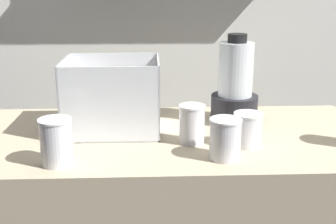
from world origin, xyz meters
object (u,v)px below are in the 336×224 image
(blender_pitcher, at_px, (235,88))
(juice_cup_mango_right, at_px, (248,131))
(carrot_display_bin, at_px, (114,109))
(juice_cup_orange_far_left, at_px, (57,145))
(juice_cup_mango_middle, at_px, (225,142))
(juice_cup_beet_left, at_px, (192,126))

(blender_pitcher, relative_size, juice_cup_mango_right, 3.00)
(carrot_display_bin, relative_size, juice_cup_orange_far_left, 2.37)
(juice_cup_mango_middle, distance_m, juice_cup_mango_right, 0.13)
(carrot_display_bin, xyz_separation_m, juice_cup_mango_right, (0.43, -0.17, -0.03))
(juice_cup_mango_right, bearing_deg, carrot_display_bin, 158.78)
(juice_cup_orange_far_left, height_order, juice_cup_mango_right, juice_cup_orange_far_left)
(juice_cup_orange_far_left, bearing_deg, juice_cup_mango_right, 11.56)
(juice_cup_mango_right, bearing_deg, juice_cup_orange_far_left, -168.44)
(blender_pitcher, xyz_separation_m, juice_cup_mango_right, (-0.00, -0.24, -0.08))
(carrot_display_bin, bearing_deg, juice_cup_orange_far_left, -116.43)
(juice_cup_mango_middle, relative_size, juice_cup_mango_right, 1.13)
(carrot_display_bin, height_order, juice_cup_mango_middle, carrot_display_bin)
(blender_pitcher, relative_size, juice_cup_beet_left, 2.57)
(blender_pitcher, height_order, juice_cup_mango_middle, blender_pitcher)
(blender_pitcher, distance_m, juice_cup_mango_right, 0.25)
(juice_cup_beet_left, bearing_deg, juice_cup_orange_far_left, -159.26)
(juice_cup_mango_right, bearing_deg, blender_pitcher, 89.36)
(carrot_display_bin, relative_size, juice_cup_beet_left, 2.55)
(juice_cup_mango_middle, bearing_deg, juice_cup_mango_right, 47.59)
(carrot_display_bin, xyz_separation_m, juice_cup_mango_middle, (0.34, -0.26, -0.02))
(blender_pitcher, xyz_separation_m, juice_cup_orange_far_left, (-0.57, -0.35, -0.07))
(carrot_display_bin, relative_size, blender_pitcher, 0.99)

